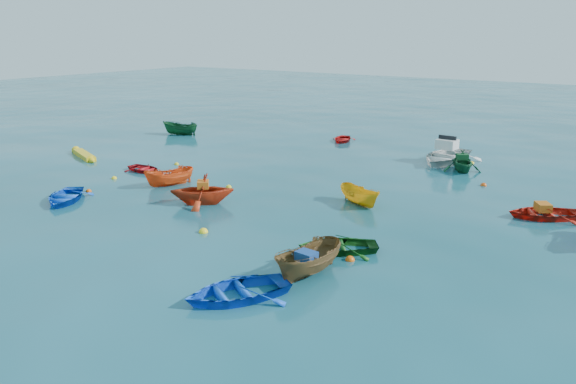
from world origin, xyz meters
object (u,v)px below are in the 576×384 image
Objects in this scene: kayak_yellow at (85,157)px; motorboat_white at (446,162)px; dinghy_blue_se at (237,298)px; dinghy_blue_sw at (65,201)px.

kayak_yellow is 0.83× the size of motorboat_white.
kayak_yellow is at bearing -175.00° from dinghy_blue_se.
motorboat_white is at bearing 122.95° from dinghy_blue_se.
dinghy_blue_se is (13.60, -3.23, 0.00)m from dinghy_blue_sw.
dinghy_blue_se is at bearing -82.79° from motorboat_white.
dinghy_blue_se reaches higher than kayak_yellow.
motorboat_white is at bearing -37.44° from kayak_yellow.
dinghy_blue_sw is 10.19m from kayak_yellow.
kayak_yellow is at bearing -144.46° from motorboat_white.
motorboat_white is at bearing 19.50° from dinghy_blue_sw.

